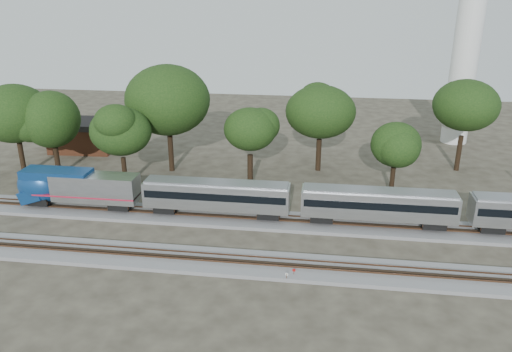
{
  "coord_description": "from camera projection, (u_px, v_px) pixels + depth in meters",
  "views": [
    {
      "loc": [
        9.33,
        -46.4,
        25.62
      ],
      "look_at": [
        2.14,
        5.0,
        6.09
      ],
      "focal_mm": 35.0,
      "sensor_mm": 36.0,
      "label": 1
    }
  ],
  "objects": [
    {
      "name": "tree_1",
      "position": [
        51.0,
        119.0,
        70.16
      ],
      "size": [
        8.51,
        8.51,
        12.0
      ],
      "color": "black",
      "rests_on": "ground"
    },
    {
      "name": "brick_building",
      "position": [
        84.0,
        135.0,
        83.84
      ],
      "size": [
        10.75,
        7.83,
        5.01
      ],
      "rotation": [
        0.0,
        0.0,
        0.05
      ],
      "color": "brown",
      "rests_on": "ground"
    },
    {
      "name": "tree_7",
      "position": [
        466.0,
        105.0,
        71.62
      ],
      "size": [
        10.09,
        10.09,
        14.22
      ],
      "color": "black",
      "rests_on": "ground"
    },
    {
      "name": "tree_3",
      "position": [
        168.0,
        100.0,
        71.22
      ],
      "size": [
        10.89,
        10.89,
        15.35
      ],
      "color": "black",
      "rests_on": "ground"
    },
    {
      "name": "track_far",
      "position": [
        239.0,
        219.0,
        58.73
      ],
      "size": [
        160.0,
        5.0,
        0.73
      ],
      "color": "slate",
      "rests_on": "ground"
    },
    {
      "name": "switch_stand_white",
      "position": [
        287.0,
        276.0,
        46.23
      ],
      "size": [
        0.31,
        0.11,
        0.98
      ],
      "rotation": [
        0.0,
        0.0,
        -0.27
      ],
      "color": "#512D19",
      "rests_on": "ground"
    },
    {
      "name": "tree_5",
      "position": [
        320.0,
        112.0,
        71.99
      ],
      "size": [
        9.1,
        9.1,
        12.83
      ],
      "color": "black",
      "rests_on": "ground"
    },
    {
      "name": "switch_lever",
      "position": [
        289.0,
        278.0,
        46.74
      ],
      "size": [
        0.55,
        0.4,
        0.3
      ],
      "primitive_type": "cube",
      "rotation": [
        0.0,
        0.0,
        -0.22
      ],
      "color": "#512D19",
      "rests_on": "ground"
    },
    {
      "name": "track_near",
      "position": [
        222.0,
        262.0,
        49.46
      ],
      "size": [
        160.0,
        5.0,
        0.73
      ],
      "color": "slate",
      "rests_on": "ground"
    },
    {
      "name": "switch_stand_red",
      "position": [
        294.0,
        272.0,
        46.93
      ],
      "size": [
        0.31,
        0.06,
        0.96
      ],
      "rotation": [
        0.0,
        0.0,
        0.09
      ],
      "color": "#512D19",
      "rests_on": "ground"
    },
    {
      "name": "tree_2",
      "position": [
        121.0,
        131.0,
        65.92
      ],
      "size": [
        8.08,
        8.08,
        11.39
      ],
      "color": "black",
      "rests_on": "ground"
    },
    {
      "name": "ground",
      "position": [
        230.0,
        245.0,
        53.24
      ],
      "size": [
        160.0,
        160.0,
        0.0
      ],
      "primitive_type": "plane",
      "color": "#383328",
      "rests_on": "ground"
    },
    {
      "name": "tree_0",
      "position": [
        14.0,
        114.0,
        70.21
      ],
      "size": [
        9.3,
        9.3,
        13.11
      ],
      "color": "black",
      "rests_on": "ground"
    },
    {
      "name": "tree_4",
      "position": [
        250.0,
        129.0,
        67.26
      ],
      "size": [
        7.96,
        7.96,
        11.23
      ],
      "color": "black",
      "rests_on": "ground"
    },
    {
      "name": "tree_6",
      "position": [
        396.0,
        145.0,
        64.17
      ],
      "size": [
        6.93,
        6.93,
        9.77
      ],
      "color": "black",
      "rests_on": "ground"
    }
  ]
}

